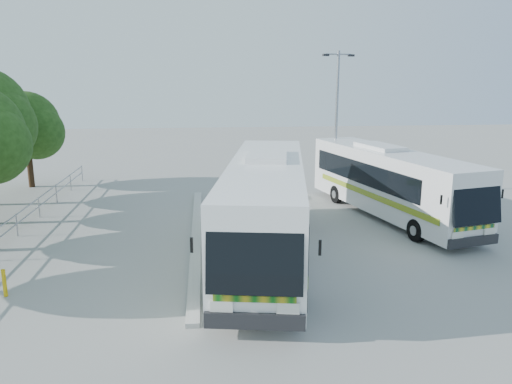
{
  "coord_description": "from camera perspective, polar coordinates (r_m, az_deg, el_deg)",
  "views": [
    {
      "loc": [
        -1.86,
        -18.58,
        6.74
      ],
      "look_at": [
        0.38,
        2.89,
        1.74
      ],
      "focal_mm": 35.0,
      "sensor_mm": 36.0,
      "label": 1
    }
  ],
  "objects": [
    {
      "name": "bollard",
      "position": [
        17.71,
        -26.81,
        -9.26
      ],
      "size": [
        0.15,
        0.15,
        0.89
      ],
      "primitive_type": "cylinder",
      "rotation": [
        0.0,
        0.0,
        -0.23
      ],
      "color": "gold",
      "rests_on": "ground"
    },
    {
      "name": "coach_adjacent",
      "position": [
        25.16,
        15.0,
        1.22
      ],
      "size": [
        4.97,
        11.95,
        3.25
      ],
      "rotation": [
        0.0,
        0.0,
        0.23
      ],
      "color": "silver",
      "rests_on": "ground"
    },
    {
      "name": "lamppost",
      "position": [
        29.38,
        9.17,
        8.52
      ],
      "size": [
        1.97,
        0.72,
        8.18
      ],
      "rotation": [
        0.0,
        0.0,
        0.28
      ],
      "color": "gray",
      "rests_on": "ground"
    },
    {
      "name": "railing",
      "position": [
        24.74,
        -24.96,
        -2.25
      ],
      "size": [
        0.06,
        22.0,
        1.0
      ],
      "color": "gray",
      "rests_on": "ground"
    },
    {
      "name": "ground",
      "position": [
        19.85,
        -0.22,
        -6.82
      ],
      "size": [
        100.0,
        100.0,
        0.0
      ],
      "primitive_type": "plane",
      "color": "gray",
      "rests_on": "ground"
    },
    {
      "name": "tree_far_e",
      "position": [
        33.77,
        -24.71,
        7.0
      ],
      "size": [
        4.54,
        4.28,
        5.92
      ],
      "color": "#382314",
      "rests_on": "ground"
    },
    {
      "name": "kerb_divider",
      "position": [
        21.64,
        -6.84,
        -5.01
      ],
      "size": [
        0.4,
        16.0,
        0.15
      ],
      "primitive_type": "cube",
      "color": "#B2B2AD",
      "rests_on": "ground"
    },
    {
      "name": "coach_main",
      "position": [
        18.83,
        1.15,
        -1.55
      ],
      "size": [
        4.8,
        13.4,
        3.65
      ],
      "rotation": [
        0.0,
        0.0,
        -0.17
      ],
      "color": "white",
      "rests_on": "ground"
    }
  ]
}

